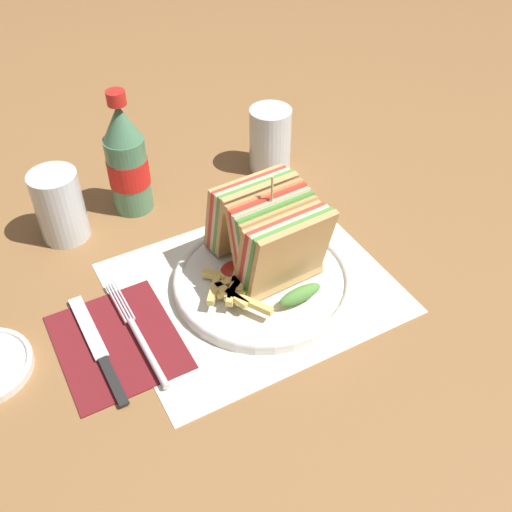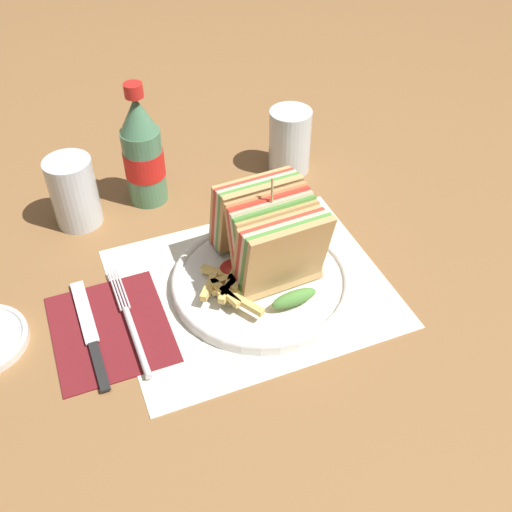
{
  "view_description": "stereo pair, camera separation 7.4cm",
  "coord_description": "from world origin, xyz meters",
  "px_view_note": "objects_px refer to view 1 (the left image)",
  "views": [
    {
      "loc": [
        -0.28,
        -0.54,
        0.6
      ],
      "look_at": [
        0.01,
        -0.01,
        0.04
      ],
      "focal_mm": 42.0,
      "sensor_mm": 36.0,
      "label": 1
    },
    {
      "loc": [
        -0.21,
        -0.57,
        0.6
      ],
      "look_at": [
        0.01,
        -0.01,
        0.04
      ],
      "focal_mm": 42.0,
      "sensor_mm": 36.0,
      "label": 2
    }
  ],
  "objects_px": {
    "plate_main": "(263,280)",
    "fork": "(142,341)",
    "knife": "(98,349)",
    "coke_bottle_near": "(127,161)",
    "club_sandwich": "(270,235)",
    "glass_far": "(60,206)",
    "glass_near": "(270,139)"
  },
  "relations": [
    {
      "from": "plate_main",
      "to": "fork",
      "type": "bearing_deg",
      "value": -173.98
    },
    {
      "from": "knife",
      "to": "coke_bottle_near",
      "type": "height_order",
      "value": "coke_bottle_near"
    },
    {
      "from": "fork",
      "to": "club_sandwich",
      "type": "bearing_deg",
      "value": 8.67
    },
    {
      "from": "plate_main",
      "to": "glass_far",
      "type": "height_order",
      "value": "glass_far"
    },
    {
      "from": "fork",
      "to": "coke_bottle_near",
      "type": "height_order",
      "value": "coke_bottle_near"
    },
    {
      "from": "knife",
      "to": "glass_far",
      "type": "relative_size",
      "value": 1.75
    },
    {
      "from": "plate_main",
      "to": "coke_bottle_near",
      "type": "relative_size",
      "value": 1.23
    },
    {
      "from": "plate_main",
      "to": "club_sandwich",
      "type": "bearing_deg",
      "value": 38.03
    },
    {
      "from": "knife",
      "to": "club_sandwich",
      "type": "bearing_deg",
      "value": 3.09
    },
    {
      "from": "fork",
      "to": "glass_near",
      "type": "distance_m",
      "value": 0.44
    },
    {
      "from": "knife",
      "to": "plate_main",
      "type": "bearing_deg",
      "value": -0.03
    },
    {
      "from": "fork",
      "to": "coke_bottle_near",
      "type": "relative_size",
      "value": 0.98
    },
    {
      "from": "club_sandwich",
      "to": "plate_main",
      "type": "bearing_deg",
      "value": -141.97
    },
    {
      "from": "fork",
      "to": "coke_bottle_near",
      "type": "distance_m",
      "value": 0.3
    },
    {
      "from": "glass_near",
      "to": "glass_far",
      "type": "distance_m",
      "value": 0.37
    },
    {
      "from": "glass_far",
      "to": "fork",
      "type": "bearing_deg",
      "value": -84.91
    },
    {
      "from": "club_sandwich",
      "to": "fork",
      "type": "xyz_separation_m",
      "value": [
        -0.2,
        -0.03,
        -0.07
      ]
    },
    {
      "from": "coke_bottle_near",
      "to": "glass_far",
      "type": "bearing_deg",
      "value": -171.15
    },
    {
      "from": "fork",
      "to": "glass_far",
      "type": "height_order",
      "value": "glass_far"
    },
    {
      "from": "plate_main",
      "to": "fork",
      "type": "height_order",
      "value": "plate_main"
    },
    {
      "from": "fork",
      "to": "glass_near",
      "type": "height_order",
      "value": "glass_near"
    },
    {
      "from": "plate_main",
      "to": "knife",
      "type": "bearing_deg",
      "value": -179.31
    },
    {
      "from": "coke_bottle_near",
      "to": "glass_far",
      "type": "relative_size",
      "value": 1.82
    },
    {
      "from": "coke_bottle_near",
      "to": "fork",
      "type": "bearing_deg",
      "value": -108.36
    },
    {
      "from": "glass_far",
      "to": "club_sandwich",
      "type": "bearing_deg",
      "value": -44.81
    },
    {
      "from": "fork",
      "to": "glass_far",
      "type": "xyz_separation_m",
      "value": [
        -0.02,
        0.26,
        0.05
      ]
    },
    {
      "from": "club_sandwich",
      "to": "fork",
      "type": "distance_m",
      "value": 0.22
    },
    {
      "from": "plate_main",
      "to": "glass_far",
      "type": "relative_size",
      "value": 2.24
    },
    {
      "from": "plate_main",
      "to": "glass_near",
      "type": "bearing_deg",
      "value": 58.39
    },
    {
      "from": "glass_near",
      "to": "knife",
      "type": "bearing_deg",
      "value": -147.08
    },
    {
      "from": "knife",
      "to": "glass_far",
      "type": "height_order",
      "value": "glass_far"
    },
    {
      "from": "plate_main",
      "to": "coke_bottle_near",
      "type": "height_order",
      "value": "coke_bottle_near"
    }
  ]
}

